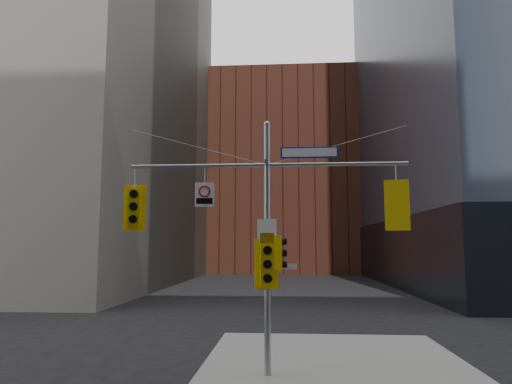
# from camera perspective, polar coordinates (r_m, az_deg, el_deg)

# --- Properties ---
(sidewalk_corner) EXTENTS (8.00, 8.00, 0.15)m
(sidewalk_corner) POSITION_cam_1_polar(r_m,az_deg,el_deg) (15.47, 9.72, -20.11)
(sidewalk_corner) COLOR gray
(sidewalk_corner) RESTS_ON ground
(brick_midrise) EXTENTS (26.00, 20.00, 28.00)m
(brick_midrise) POSITION_cam_1_polar(r_m,az_deg,el_deg) (69.75, 3.45, 1.80)
(brick_midrise) COLOR maroon
(brick_midrise) RESTS_ON ground
(signal_assembly) EXTENTS (8.00, 0.80, 7.30)m
(signal_assembly) POSITION_cam_1_polar(r_m,az_deg,el_deg) (13.01, 1.41, -3.48)
(signal_assembly) COLOR gray
(signal_assembly) RESTS_ON ground
(traffic_light_west_arm) EXTENTS (0.64, 0.59, 1.36)m
(traffic_light_west_arm) POSITION_cam_1_polar(r_m,az_deg,el_deg) (13.78, -14.98, -1.84)
(traffic_light_west_arm) COLOR yellow
(traffic_light_west_arm) RESTS_ON ground
(traffic_light_east_arm) EXTENTS (0.67, 0.60, 1.41)m
(traffic_light_east_arm) POSITION_cam_1_polar(r_m,az_deg,el_deg) (13.38, 17.20, -1.63)
(traffic_light_east_arm) COLOR yellow
(traffic_light_east_arm) RESTS_ON ground
(traffic_light_pole_side) EXTENTS (0.41, 0.35, 0.98)m
(traffic_light_pole_side) POSITION_cam_1_polar(r_m,az_deg,el_deg) (12.99, 2.85, -7.63)
(traffic_light_pole_side) COLOR yellow
(traffic_light_pole_side) RESTS_ON ground
(traffic_light_pole_front) EXTENTS (0.67, 0.57, 1.40)m
(traffic_light_pole_front) POSITION_cam_1_polar(r_m,az_deg,el_deg) (12.73, 1.37, -8.98)
(traffic_light_pole_front) COLOR yellow
(traffic_light_pole_front) RESTS_ON ground
(street_sign_blade) EXTENTS (1.66, 0.08, 0.32)m
(street_sign_blade) POSITION_cam_1_polar(r_m,az_deg,el_deg) (13.26, 6.68, 4.93)
(street_sign_blade) COLOR navy
(street_sign_blade) RESTS_ON ground
(regulatory_sign_arm) EXTENTS (0.56, 0.10, 0.70)m
(regulatory_sign_arm) POSITION_cam_1_polar(r_m,az_deg,el_deg) (13.26, -6.45, -0.23)
(regulatory_sign_arm) COLOR silver
(regulatory_sign_arm) RESTS_ON ground
(regulatory_sign_pole) EXTENTS (0.54, 0.04, 0.71)m
(regulatory_sign_pole) POSITION_cam_1_polar(r_m,az_deg,el_deg) (12.88, 1.39, -5.07)
(regulatory_sign_pole) COLOR silver
(regulatory_sign_pole) RESTS_ON ground
(street_blade_ew) EXTENTS (0.77, 0.06, 0.15)m
(street_blade_ew) POSITION_cam_1_polar(r_m,az_deg,el_deg) (12.99, 3.44, -9.28)
(street_blade_ew) COLOR silver
(street_blade_ew) RESTS_ON ground
(street_blade_ns) EXTENTS (0.09, 0.73, 0.15)m
(street_blade_ns) POSITION_cam_1_polar(r_m,az_deg,el_deg) (13.46, 1.52, -9.84)
(street_blade_ns) COLOR #145926
(street_blade_ns) RESTS_ON ground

